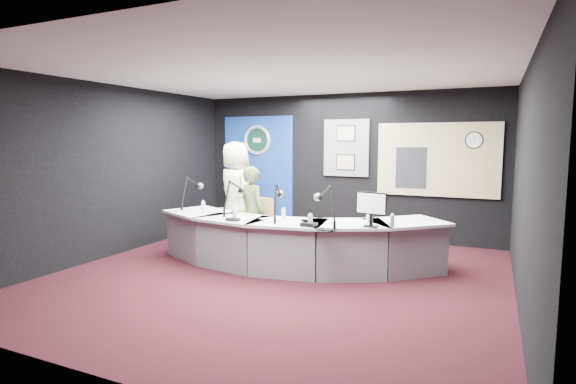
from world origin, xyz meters
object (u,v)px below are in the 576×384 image
at_px(person_man, 236,193).
at_px(armchair_left, 236,216).
at_px(person_woman, 253,212).
at_px(broadcast_desk, 290,242).
at_px(armchair_right, 253,225).

bearing_deg(person_man, armchair_left, 121.16).
bearing_deg(person_man, person_woman, 166.62).
height_order(broadcast_desk, armchair_left, armchair_left).
relative_size(armchair_right, person_woman, 0.70).
distance_m(broadcast_desk, armchair_right, 0.83).
bearing_deg(person_man, broadcast_desk, 178.12).
distance_m(armchair_left, person_man, 0.44).
relative_size(armchair_left, person_man, 0.53).
distance_m(broadcast_desk, person_woman, 0.90).
distance_m(armchair_left, person_woman, 1.13).
bearing_deg(broadcast_desk, person_man, 146.96).
height_order(broadcast_desk, person_woman, person_woman).
relative_size(armchair_left, person_woman, 0.67).
relative_size(broadcast_desk, person_man, 2.40).
distance_m(broadcast_desk, armchair_left, 1.87).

